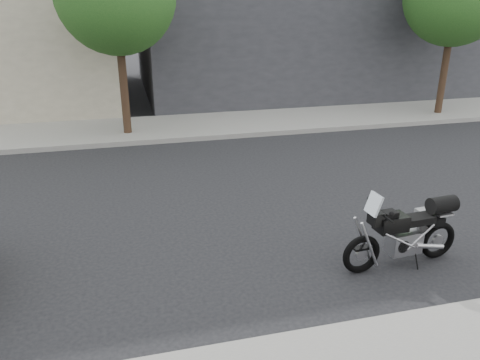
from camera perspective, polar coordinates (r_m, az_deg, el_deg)
The scene contains 4 objects.
ground at distance 9.56m, azimuth -0.31°, elevation -3.51°, with size 120.00×120.00×0.00m, color black.
far_sidewalk at distance 15.58m, azimuth -6.14°, elevation 6.50°, with size 44.00×3.00×0.15m, color gray.
far_building_dark at distance 23.74m, azimuth 8.77°, elevation 19.78°, with size 16.00×11.00×7.00m.
motorcycle at distance 7.91m, azimuth 19.91°, elevation -5.87°, with size 2.08×0.77×1.31m.
Camera 1 is at (2.09, 8.43, 4.00)m, focal length 35.00 mm.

